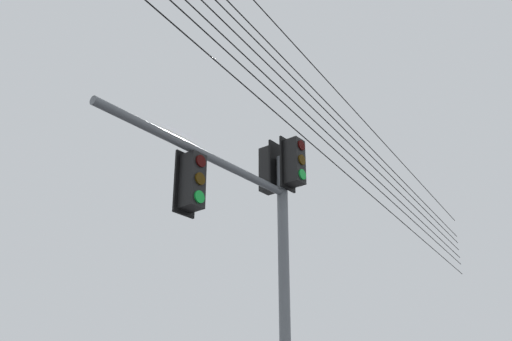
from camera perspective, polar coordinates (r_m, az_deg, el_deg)
signal_mast_assembly at (r=10.58m, az=0.49°, el=-6.29°), size 4.29×2.43×7.23m
overhead_wire_span at (r=13.51m, az=4.75°, el=6.53°), size 24.94×8.24×2.31m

